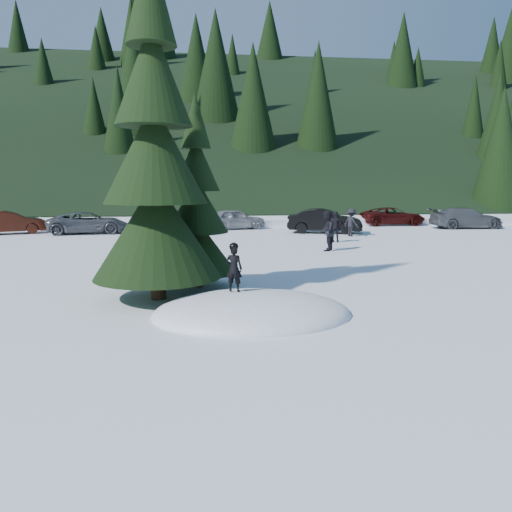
{
  "coord_description": "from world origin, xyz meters",
  "views": [
    {
      "loc": [
        -1.17,
        -10.8,
        2.93
      ],
      "look_at": [
        0.26,
        1.52,
        1.1
      ],
      "focal_mm": 35.0,
      "sensor_mm": 36.0,
      "label": 1
    }
  ],
  "objects": [
    {
      "name": "adult_2",
      "position": [
        7.19,
        15.74,
        0.76
      ],
      "size": [
        0.95,
        1.13,
        1.52
      ],
      "primitive_type": "imported",
      "rotation": [
        0.0,
        0.0,
        2.04
      ],
      "color": "black",
      "rests_on": "ground"
    },
    {
      "name": "child_skier",
      "position": [
        -0.38,
        0.29,
        1.0
      ],
      "size": [
        0.44,
        0.36,
        1.04
      ],
      "primitive_type": "imported",
      "rotation": [
        0.0,
        0.0,
        2.81
      ],
      "color": "black",
      "rests_on": "snow_mound"
    },
    {
      "name": "spruce_tall",
      "position": [
        -2.2,
        1.8,
        3.32
      ],
      "size": [
        3.2,
        3.2,
        8.6
      ],
      "color": "black",
      "rests_on": "ground"
    },
    {
      "name": "ground",
      "position": [
        0.0,
        0.0,
        0.0
      ],
      "size": [
        200.0,
        200.0,
        0.0
      ],
      "primitive_type": "plane",
      "color": "white",
      "rests_on": "ground"
    },
    {
      "name": "car_5",
      "position": [
        6.2,
        17.68,
        0.71
      ],
      "size": [
        4.55,
        2.62,
        1.42
      ],
      "primitive_type": "imported",
      "rotation": [
        0.0,
        0.0,
        1.29
      ],
      "color": "black",
      "rests_on": "ground"
    },
    {
      "name": "snow_mound",
      "position": [
        0.0,
        0.0,
        0.0
      ],
      "size": [
        4.48,
        3.52,
        0.96
      ],
      "primitive_type": "ellipsoid",
      "color": "white",
      "rests_on": "ground"
    },
    {
      "name": "car_4",
      "position": [
        1.14,
        20.68,
        0.65
      ],
      "size": [
        4.07,
        2.36,
        1.3
      ],
      "primitive_type": "imported",
      "rotation": [
        0.0,
        0.0,
        1.8
      ],
      "color": "gray",
      "rests_on": "ground"
    },
    {
      "name": "car_2",
      "position": [
        -7.53,
        19.01,
        0.63
      ],
      "size": [
        4.8,
        2.73,
        1.26
      ],
      "primitive_type": "imported",
      "rotation": [
        0.0,
        0.0,
        1.72
      ],
      "color": "#4B4E53",
      "rests_on": "ground"
    },
    {
      "name": "car_7",
      "position": [
        16.04,
        19.62,
        0.66
      ],
      "size": [
        4.64,
        2.01,
        1.33
      ],
      "primitive_type": "imported",
      "rotation": [
        0.0,
        0.0,
        1.54
      ],
      "color": "#4D5054",
      "rests_on": "ground"
    },
    {
      "name": "adult_0",
      "position": [
        4.32,
        10.13,
        0.86
      ],
      "size": [
        0.97,
        1.05,
        1.73
      ],
      "primitive_type": "imported",
      "rotation": [
        0.0,
        0.0,
        4.23
      ],
      "color": "black",
      "rests_on": "ground"
    },
    {
      "name": "adult_1",
      "position": [
        5.59,
        13.18,
        0.77
      ],
      "size": [
        0.97,
        0.68,
        1.53
      ],
      "primitive_type": "imported",
      "rotation": [
        0.0,
        0.0,
        2.76
      ],
      "color": "black",
      "rests_on": "ground"
    },
    {
      "name": "spruce_short",
      "position": [
        -1.2,
        3.2,
        2.1
      ],
      "size": [
        2.2,
        2.2,
        5.37
      ],
      "color": "black",
      "rests_on": "ground"
    },
    {
      "name": "forest_hillside",
      "position": [
        0.0,
        54.0,
        12.5
      ],
      "size": [
        200.0,
        60.0,
        25.0
      ],
      "primitive_type": null,
      "color": "black",
      "rests_on": "ground"
    },
    {
      "name": "car_3",
      "position": [
        -2.19,
        18.19,
        0.62
      ],
      "size": [
        4.5,
        2.53,
        1.23
      ],
      "primitive_type": "imported",
      "rotation": [
        0.0,
        0.0,
        1.37
      ],
      "color": "black",
      "rests_on": "ground"
    },
    {
      "name": "car_6",
      "position": [
        12.21,
        22.43,
        0.61
      ],
      "size": [
        4.47,
        2.15,
        1.23
      ],
      "primitive_type": "imported",
      "rotation": [
        0.0,
        0.0,
        1.59
      ],
      "color": "#330A09",
      "rests_on": "ground"
    },
    {
      "name": "car_1",
      "position": [
        -11.96,
        19.21,
        0.66
      ],
      "size": [
        4.25,
        2.84,
        1.33
      ],
      "primitive_type": "imported",
      "rotation": [
        0.0,
        0.0,
        1.97
      ],
      "color": "#331209",
      "rests_on": "ground"
    }
  ]
}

